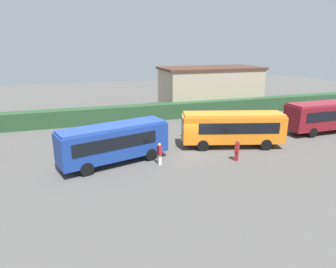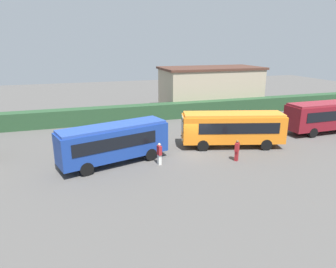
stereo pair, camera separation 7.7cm
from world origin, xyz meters
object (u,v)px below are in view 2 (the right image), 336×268
at_px(bus_orange, 233,128).
at_px(traffic_cone, 98,127).
at_px(person_center, 159,153).
at_px(bus_blue, 114,141).
at_px(person_right, 197,127).
at_px(person_far, 237,150).
at_px(bus_maroon, 330,115).

bearing_deg(bus_orange, traffic_cone, -24.70).
distance_m(person_center, traffic_cone, 12.23).
distance_m(bus_blue, person_right, 10.07).
height_order(person_far, traffic_cone, person_far).
relative_size(bus_blue, bus_orange, 0.95).
xyz_separation_m(bus_maroon, person_far, (-13.55, -4.44, -0.94)).
height_order(bus_blue, traffic_cone, bus_blue).
xyz_separation_m(bus_orange, person_far, (-1.36, -3.24, -0.90)).
relative_size(bus_maroon, person_center, 5.71).
bearing_deg(person_right, traffic_cone, -54.91).
xyz_separation_m(bus_maroon, person_center, (-19.70, -3.33, -0.93)).
bearing_deg(traffic_cone, bus_blue, -87.55).
xyz_separation_m(person_center, person_far, (6.15, -1.11, -0.01)).
height_order(bus_maroon, traffic_cone, bus_maroon).
xyz_separation_m(bus_orange, person_right, (-1.85, 3.81, -0.78)).
height_order(bus_maroon, person_center, bus_maroon).
xyz_separation_m(bus_maroon, traffic_cone, (-23.41, 8.30, -1.56)).
bearing_deg(person_far, person_right, -37.14).
xyz_separation_m(person_center, traffic_cone, (-3.71, 11.63, -0.62)).
bearing_deg(person_far, person_center, 38.59).
relative_size(bus_orange, person_right, 4.87).
distance_m(person_right, traffic_cone, 10.99).
relative_size(bus_blue, bus_maroon, 0.89).
height_order(person_right, person_far, person_right).
relative_size(bus_blue, person_far, 5.11).
relative_size(person_center, person_right, 0.91).
relative_size(bus_orange, person_far, 5.39).
bearing_deg(bus_maroon, person_right, 168.58).
height_order(bus_orange, person_far, bus_orange).
height_order(person_center, traffic_cone, person_center).
height_order(bus_orange, traffic_cone, bus_orange).
xyz_separation_m(bus_orange, bus_maroon, (12.20, 1.21, 0.04)).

